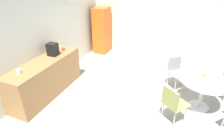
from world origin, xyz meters
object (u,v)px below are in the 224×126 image
Objects in this scene: chair_olive at (173,102)px; fruit_bowl at (203,77)px; chair_gray at (176,69)px; mug_white at (19,71)px; mug_green at (63,49)px; round_table at (204,86)px; locker_cabinet at (102,31)px; coffee_maker at (53,49)px.

fruit_bowl is at bearing -33.28° from chair_olive.
mug_white is (-2.19, 2.98, 0.43)m from chair_gray.
mug_white is 1.00× the size of mug_green.
fruit_bowl is 3.45m from mug_green.
round_table is 0.21m from fruit_bowl.
chair_gray is at bearing 42.04° from round_table.
mug_white is at bearing 177.41° from locker_cabinet.
locker_cabinet reaches higher than chair_olive.
chair_olive is at bearing -101.49° from mug_green.
mug_white is at bearing 175.46° from mug_green.
round_table is at bearing -121.94° from locker_cabinet.
mug_white is (-1.55, 3.55, 0.18)m from fruit_bowl.
mug_green reaches higher than round_table.
locker_cabinet reaches higher than round_table.
locker_cabinet is 4.06m from round_table.
fruit_bowl is at bearing -138.61° from chair_gray.
chair_olive is at bearing 142.22° from round_table.
coffee_maker reaches higher than chair_olive.
mug_white and mug_green have the same top height.
round_table is 0.93m from chair_olive.
mug_white is (-0.77, 3.03, 0.43)m from chair_olive.
coffee_maker is at bearing 98.72° from fruit_bowl.
fruit_bowl is at bearing -66.39° from mug_white.
locker_cabinet is at bearing 58.21° from fruit_bowl.
mug_green is at bearing 78.51° from chair_olive.
chair_gray is 6.43× the size of mug_white.
locker_cabinet reaches higher than mug_green.
locker_cabinet is 2.02× the size of chair_olive.
mug_green is 0.40× the size of coffee_maker.
round_table is at bearing -130.28° from fruit_bowl.
coffee_maker reaches higher than round_table.
locker_cabinet is 12.99× the size of mug_green.
mug_white is 1.02m from coffee_maker.
chair_olive is at bearing -94.75° from coffee_maker.
mug_white is at bearing 104.23° from chair_olive.
fruit_bowl is 1.66× the size of mug_green.
round_table is at bearing -82.17° from coffee_maker.
mug_green is at bearing 106.07° from chair_gray.
mug_green is at bearing -7.11° from coffee_maker.
locker_cabinet is at bearing -2.18° from coffee_maker.
chair_olive is (-0.73, 0.57, -0.05)m from round_table.
coffee_maker is at bearing 111.96° from chair_gray.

